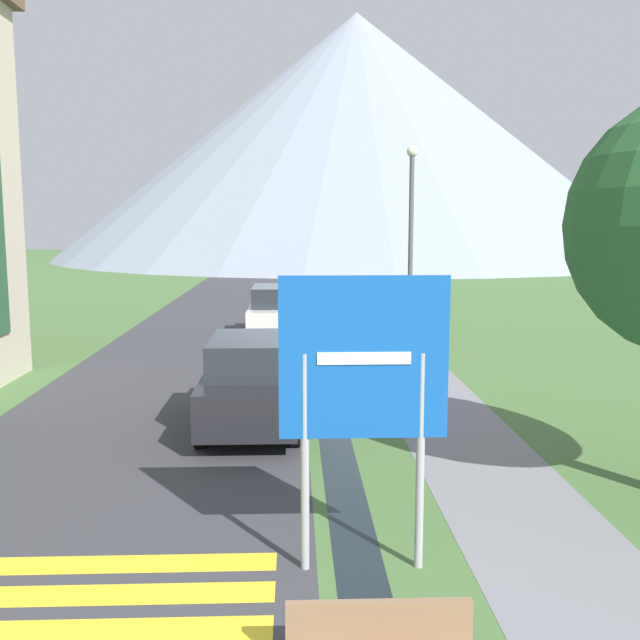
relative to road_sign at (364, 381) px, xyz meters
name	(u,v)px	position (x,y,z in m)	size (l,w,h in m)	color
ground_plane	(280,344)	(-1.23, 15.51, -2.25)	(160.00, 160.00, 0.00)	#476B38
road	(231,308)	(-3.73, 25.51, -2.24)	(6.40, 60.00, 0.01)	#38383D
footpath	(360,307)	(2.37, 25.51, -2.24)	(2.20, 60.00, 0.01)	slate
drainage_channel	(310,307)	(-0.03, 25.51, -2.24)	(0.60, 60.00, 0.00)	black
crosswalk_marking	(24,596)	(-3.73, -0.51, -2.24)	(5.44, 1.84, 0.01)	yellow
mountain_distant	(356,137)	(6.34, 74.44, 11.20)	(66.34, 66.34, 26.90)	gray
road_sign	(364,381)	(0.00, 0.00, 0.00)	(1.92, 0.11, 3.45)	#9E9EA3
parked_car_near	(251,382)	(-1.63, 5.87, -1.34)	(1.90, 4.26, 1.82)	black
parked_car_far	(275,312)	(-1.43, 16.82, -1.33)	(1.88, 4.53, 1.82)	silver
streetlamp	(411,245)	(2.16, 9.98, 1.19)	(0.28, 0.28, 5.89)	#515156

